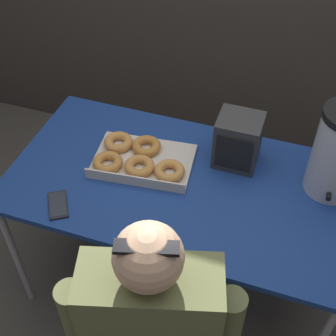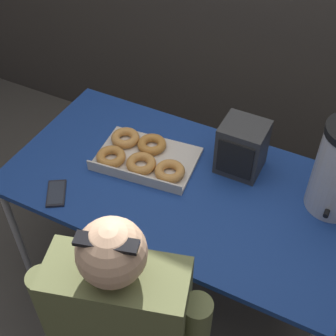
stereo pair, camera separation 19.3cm
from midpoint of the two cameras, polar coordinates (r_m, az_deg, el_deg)
name	(u,v)px [view 1 (the left image)]	position (r m, az deg, el deg)	size (l,w,h in m)	color
ground_plane	(178,279)	(2.56, -0.97, -13.51)	(12.00, 12.00, 0.00)	#4C473F
folding_table	(181,189)	(1.99, -1.21, -2.68)	(1.46, 0.79, 0.76)	navy
donut_box	(139,159)	(2.03, -6.30, 0.95)	(0.46, 0.34, 0.06)	beige
cell_phone	(58,205)	(1.94, -16.08, -4.51)	(0.14, 0.16, 0.01)	black
space_heater	(238,141)	(1.98, 5.78, 3.20)	(0.18, 0.17, 0.23)	#333333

